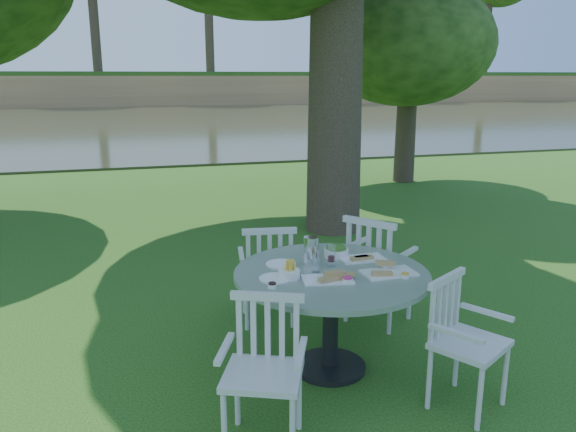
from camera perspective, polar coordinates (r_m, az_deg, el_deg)
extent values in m
plane|color=#16410D|center=(5.76, 0.55, -8.70)|extent=(140.00, 140.00, 0.00)
cylinder|color=black|center=(4.56, 4.25, -14.97)|extent=(0.56, 0.56, 0.04)
cylinder|color=black|center=(4.39, 4.34, -10.60)|extent=(0.12, 0.12, 0.72)
cylinder|color=slate|center=(4.24, 4.43, -5.90)|extent=(1.47, 1.47, 0.04)
cylinder|color=silver|center=(5.41, 12.25, -7.72)|extent=(0.04, 0.04, 0.50)
cylinder|color=silver|center=(5.59, 8.08, -6.79)|extent=(0.04, 0.04, 0.50)
cylinder|color=silver|center=(5.07, 10.32, -9.13)|extent=(0.04, 0.04, 0.50)
cylinder|color=silver|center=(5.27, 5.95, -8.07)|extent=(0.04, 0.04, 0.50)
cube|color=silver|center=(5.23, 9.26, -5.13)|extent=(0.68, 0.69, 0.04)
cube|color=silver|center=(4.97, 8.17, -3.28)|extent=(0.35, 0.44, 0.51)
cylinder|color=silver|center=(5.47, -0.07, -7.34)|extent=(0.04, 0.04, 0.47)
cylinder|color=silver|center=(5.43, -4.45, -7.53)|extent=(0.04, 0.04, 0.47)
cylinder|color=silver|center=(5.12, 0.48, -8.85)|extent=(0.04, 0.04, 0.47)
cylinder|color=silver|center=(5.09, -4.21, -9.07)|extent=(0.04, 0.04, 0.47)
cube|color=silver|center=(5.18, -2.09, -5.57)|extent=(0.54, 0.50, 0.04)
cube|color=silver|center=(4.92, -1.88, -3.99)|extent=(0.48, 0.11, 0.48)
cylinder|color=silver|center=(3.54, -6.50, -20.50)|extent=(0.04, 0.04, 0.45)
cylinder|color=silver|center=(3.48, 0.46, -21.08)|extent=(0.04, 0.04, 0.45)
cylinder|color=silver|center=(3.84, -5.19, -17.47)|extent=(0.04, 0.04, 0.45)
cylinder|color=silver|center=(3.78, 1.12, -17.92)|extent=(0.04, 0.04, 0.45)
cube|color=silver|center=(3.52, -2.58, -15.84)|extent=(0.59, 0.57, 0.04)
cube|color=silver|center=(3.60, -2.07, -11.32)|extent=(0.44, 0.22, 0.46)
cylinder|color=silver|center=(3.96, 18.90, -17.16)|extent=(0.04, 0.04, 0.45)
cylinder|color=silver|center=(4.29, 21.19, -14.83)|extent=(0.04, 0.04, 0.45)
cylinder|color=silver|center=(4.09, 14.15, -15.72)|extent=(0.04, 0.04, 0.45)
cylinder|color=silver|center=(4.41, 16.76, -13.62)|extent=(0.04, 0.04, 0.45)
cube|color=silver|center=(4.07, 18.02, -12.28)|extent=(0.61, 0.60, 0.04)
cube|color=silver|center=(4.06, 15.68, -8.91)|extent=(0.41, 0.27, 0.46)
cube|color=white|center=(4.06, 4.03, -6.44)|extent=(0.39, 0.27, 0.01)
cube|color=white|center=(4.24, 10.20, -5.70)|extent=(0.40, 0.24, 0.02)
cube|color=white|center=(4.53, 7.52, -4.30)|extent=(0.36, 0.20, 0.01)
cylinder|color=white|center=(4.07, -1.32, -6.35)|extent=(0.23, 0.23, 0.01)
cylinder|color=white|center=(4.36, -0.72, -4.91)|extent=(0.24, 0.24, 0.01)
cylinder|color=white|center=(4.08, 0.11, -5.91)|extent=(0.16, 0.16, 0.06)
cylinder|color=white|center=(4.57, 4.91, -3.73)|extent=(0.20, 0.20, 0.07)
cylinder|color=silver|center=(4.32, 2.35, -3.61)|extent=(0.11, 0.11, 0.23)
cylinder|color=white|center=(4.32, 4.43, -4.03)|extent=(0.06, 0.06, 0.17)
cylinder|color=white|center=(4.20, 2.83, -5.05)|extent=(0.06, 0.06, 0.10)
cylinder|color=white|center=(4.14, 1.96, -5.26)|extent=(0.06, 0.06, 0.11)
cylinder|color=white|center=(4.01, 6.07, -6.56)|extent=(0.08, 0.08, 0.03)
cylinder|color=white|center=(4.18, 11.80, -6.00)|extent=(0.06, 0.06, 0.03)
cylinder|color=white|center=(4.34, 9.84, -5.11)|extent=(0.07, 0.07, 0.03)
cylinder|color=white|center=(3.91, -1.61, -7.12)|extent=(0.06, 0.06, 0.03)
ellipsoid|color=#1C3611|center=(12.31, 12.29, 16.56)|extent=(3.02, 3.02, 2.11)
cube|color=#2F321D|center=(28.22, -13.03, 9.21)|extent=(100.00, 28.00, 0.12)
cube|color=#A27A4B|center=(43.63, -14.33, 12.19)|extent=(100.00, 3.00, 2.20)
cube|color=#16410D|center=(51.11, -14.73, 13.78)|extent=(100.00, 18.00, 0.30)
cylinder|color=black|center=(56.95, 21.51, 19.70)|extent=(0.70, 0.70, 13.00)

